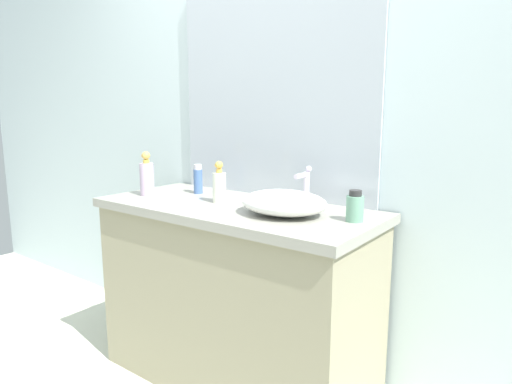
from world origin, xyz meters
The scene contains 9 objects.
bathroom_wall_rear centered at (0.00, 0.73, 1.30)m, with size 6.00×0.06×2.60m, color silver.
vanity_counter centered at (-0.07, 0.40, 0.44)m, with size 1.34×0.59×0.88m.
wall_mirror_panel centered at (-0.07, 0.69, 1.39)m, with size 1.13×0.01×1.03m, color #B2BCC6.
sink_basin centered at (0.21, 0.38, 0.93)m, with size 0.38×0.31×0.10m, color white.
faucet centered at (0.21, 0.56, 0.99)m, with size 0.03×0.12×0.18m.
soap_dispenser centered at (-0.58, 0.32, 0.97)m, with size 0.07×0.07×0.22m.
lotion_bottle centered at (-0.41, 0.51, 0.95)m, with size 0.05×0.05×0.15m.
perfume_bottle centered at (0.50, 0.45, 0.94)m, with size 0.07×0.07×0.12m.
spray_can centered at (-0.16, 0.40, 0.96)m, with size 0.06×0.06×0.20m.
Camera 1 is at (1.24, -1.17, 1.32)m, focal length 31.97 mm.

